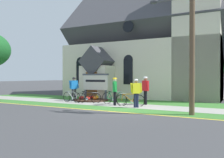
# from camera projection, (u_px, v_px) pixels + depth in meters

# --- Properties ---
(ground) EXTENTS (140.00, 140.00, 0.00)m
(ground) POSITION_uv_depth(u_px,v_px,m) (148.00, 102.00, 16.39)
(ground) COLOR #3D3D3F
(sidewalk_slab) EXTENTS (32.00, 2.07, 0.01)m
(sidewalk_slab) POSITION_uv_depth(u_px,v_px,m) (103.00, 104.00, 15.46)
(sidewalk_slab) COLOR #99968E
(sidewalk_slab) RESTS_ON ground
(grass_verge) EXTENTS (32.00, 1.47, 0.01)m
(grass_verge) POSITION_uv_depth(u_px,v_px,m) (87.00, 107.00, 13.91)
(grass_verge) COLOR #38722D
(grass_verge) RESTS_ON ground
(church_lawn) EXTENTS (24.00, 2.87, 0.01)m
(church_lawn) POSITION_uv_depth(u_px,v_px,m) (120.00, 100.00, 17.62)
(church_lawn) COLOR #38722D
(church_lawn) RESTS_ON ground
(curb_paint_stripe) EXTENTS (28.00, 0.16, 0.01)m
(curb_paint_stripe) POSITION_uv_depth(u_px,v_px,m) (78.00, 109.00, 13.13)
(curb_paint_stripe) COLOR yellow
(curb_paint_stripe) RESTS_ON ground
(church_building) EXTENTS (13.66, 11.82, 11.98)m
(church_building) POSITION_uv_depth(u_px,v_px,m) (153.00, 48.00, 22.73)
(church_building) COLOR beige
(church_building) RESTS_ON ground
(church_sign) EXTENTS (2.16, 0.29, 1.97)m
(church_sign) POSITION_uv_depth(u_px,v_px,m) (95.00, 83.00, 18.00)
(church_sign) COLOR #474C56
(church_sign) RESTS_ON ground
(flower_bed) EXTENTS (2.47, 2.47, 0.34)m
(flower_bed) POSITION_uv_depth(u_px,v_px,m) (91.00, 100.00, 17.52)
(flower_bed) COLOR #382319
(flower_bed) RESTS_ON ground
(bicycle_yellow) EXTENTS (1.64, 0.63, 0.80)m
(bicycle_yellow) POSITION_uv_depth(u_px,v_px,m) (88.00, 98.00, 15.95)
(bicycle_yellow) COLOR black
(bicycle_yellow) RESTS_ON ground
(bicycle_white) EXTENTS (1.80, 0.13, 0.84)m
(bicycle_white) POSITION_uv_depth(u_px,v_px,m) (114.00, 98.00, 15.40)
(bicycle_white) COLOR black
(bicycle_white) RESTS_ON ground
(bicycle_red) EXTENTS (1.72, 0.41, 0.79)m
(bicycle_red) POSITION_uv_depth(u_px,v_px,m) (130.00, 100.00, 14.34)
(bicycle_red) COLOR black
(bicycle_red) RESTS_ON ground
(bicycle_green) EXTENTS (1.68, 0.30, 0.78)m
(bicycle_green) POSITION_uv_depth(u_px,v_px,m) (72.00, 97.00, 16.47)
(bicycle_green) COLOR black
(bicycle_green) RESTS_ON ground
(cyclist_in_green_jersey) EXTENTS (0.54, 0.51, 1.62)m
(cyclist_in_green_jersey) POSITION_uv_depth(u_px,v_px,m) (136.00, 91.00, 13.60)
(cyclist_in_green_jersey) COLOR #191E38
(cyclist_in_green_jersey) RESTS_ON ground
(cyclist_in_blue_jersey) EXTENTS (0.43, 0.68, 1.71)m
(cyclist_in_blue_jersey) POSITION_uv_depth(u_px,v_px,m) (74.00, 87.00, 17.58)
(cyclist_in_blue_jersey) COLOR #2D2D33
(cyclist_in_blue_jersey) RESTS_ON ground
(cyclist_in_white_jersey) EXTENTS (0.44, 0.74, 1.70)m
(cyclist_in_white_jersey) POSITION_uv_depth(u_px,v_px,m) (115.00, 89.00, 14.69)
(cyclist_in_white_jersey) COLOR black
(cyclist_in_white_jersey) RESTS_ON ground
(cyclist_in_red_jersey) EXTENTS (0.51, 0.59, 1.75)m
(cyclist_in_red_jersey) POSITION_uv_depth(u_px,v_px,m) (145.00, 88.00, 15.01)
(cyclist_in_red_jersey) COLOR black
(cyclist_in_red_jersey) RESTS_ON ground
(utility_pole) EXTENTS (3.12, 0.28, 7.82)m
(utility_pole) POSITION_uv_depth(u_px,v_px,m) (190.00, 20.00, 11.02)
(utility_pole) COLOR brown
(utility_pole) RESTS_ON ground
(roadside_conifer) EXTENTS (4.09, 4.09, 7.76)m
(roadside_conifer) POSITION_uv_depth(u_px,v_px,m) (220.00, 39.00, 20.31)
(roadside_conifer) COLOR #4C3823
(roadside_conifer) RESTS_ON ground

